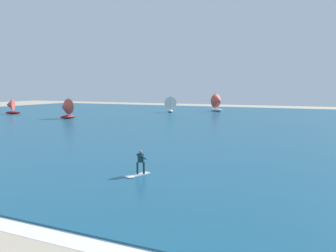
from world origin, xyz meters
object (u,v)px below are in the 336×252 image
at_px(kitesurfer, 138,166).
at_px(sailboat_anchored_offshore, 218,103).
at_px(sailboat_far_right, 10,106).
at_px(sailboat_trailing, 66,108).
at_px(sailboat_leading, 170,104).

height_order(kitesurfer, sailboat_anchored_offshore, sailboat_anchored_offshore).
bearing_deg(sailboat_far_right, sailboat_trailing, -11.15).
bearing_deg(sailboat_far_right, kitesurfer, -33.32).
xyz_separation_m(sailboat_far_right, sailboat_trailing, (18.82, -3.71, 0.17)).
bearing_deg(sailboat_trailing, sailboat_far_right, 168.85).
bearing_deg(kitesurfer, sailboat_anchored_offshore, 101.45).
relative_size(sailboat_far_right, sailboat_anchored_offshore, 0.80).
distance_m(sailboat_far_right, sailboat_anchored_offshore, 47.54).
distance_m(kitesurfer, sailboat_far_right, 61.79).
relative_size(kitesurfer, sailboat_leading, 0.50).
bearing_deg(sailboat_leading, sailboat_anchored_offshore, 34.70).
bearing_deg(sailboat_trailing, sailboat_anchored_offshore, 55.95).
bearing_deg(sailboat_leading, kitesurfer, -67.80).
bearing_deg(sailboat_anchored_offshore, sailboat_far_right, -145.87).
relative_size(sailboat_far_right, sailboat_leading, 0.94).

